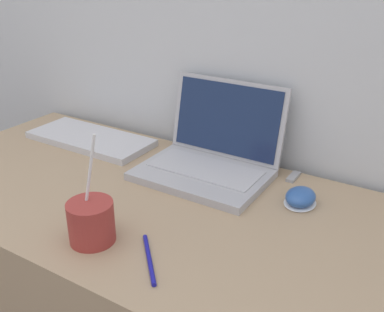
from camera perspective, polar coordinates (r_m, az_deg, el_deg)
laptop at (r=1.17m, az=2.43°, el=0.21°), size 0.33×0.28×0.22m
drink_cup at (r=0.92m, az=-12.69°, el=-8.03°), size 0.09×0.09×0.23m
computer_mouse at (r=1.06m, az=13.62°, el=-5.17°), size 0.07×0.09×0.04m
external_keyboard at (r=1.41m, az=-12.78°, el=2.14°), size 0.39×0.17×0.02m
usb_stick at (r=1.18m, az=12.75°, el=-2.58°), size 0.02×0.06×0.01m
pen at (r=0.87m, az=-5.45°, el=-12.87°), size 0.11×0.12×0.01m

